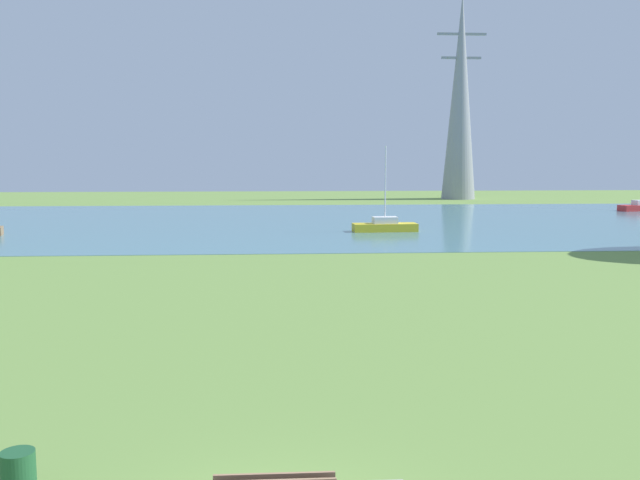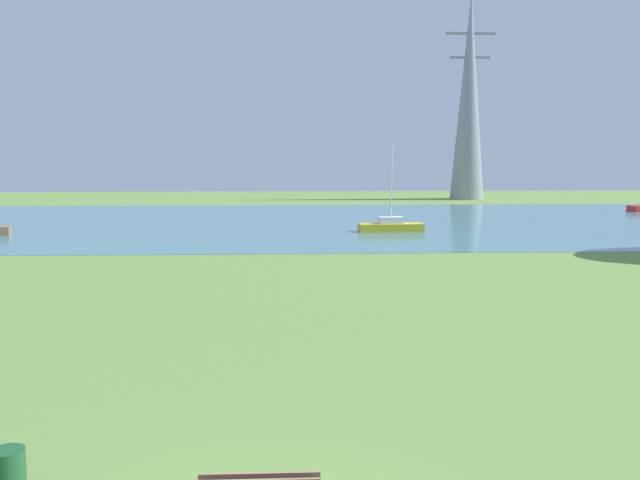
% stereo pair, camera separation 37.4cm
% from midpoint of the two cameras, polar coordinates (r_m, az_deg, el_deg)
% --- Properties ---
extents(ground_plane, '(160.00, 160.00, 0.00)m').
position_cam_midpoint_polar(ground_plane, '(32.12, -3.12, -3.18)').
color(ground_plane, olive).
extents(litter_bin, '(0.56, 0.56, 0.80)m').
position_cam_midpoint_polar(litter_bin, '(13.12, -23.51, -17.16)').
color(litter_bin, '#1E512D').
rests_on(litter_bin, ground).
extents(water_surface, '(140.00, 40.00, 0.02)m').
position_cam_midpoint_polar(water_surface, '(59.89, -2.95, 1.53)').
color(water_surface, teal).
rests_on(water_surface, ground).
extents(sailboat_yellow, '(4.87, 1.76, 6.36)m').
position_cam_midpoint_polar(sailboat_yellow, '(52.03, 6.06, 1.18)').
color(sailboat_yellow, yellow).
rests_on(sailboat_yellow, water_surface).
extents(electricity_pylon, '(6.40, 4.40, 26.57)m').
position_cam_midpoint_polar(electricity_pylon, '(93.71, 12.28, 11.47)').
color(electricity_pylon, gray).
rests_on(electricity_pylon, ground).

